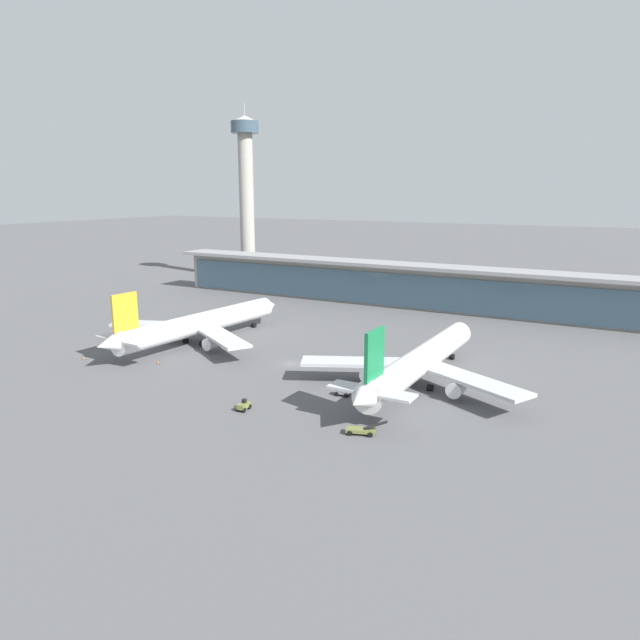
% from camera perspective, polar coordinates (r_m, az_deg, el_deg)
% --- Properties ---
extents(ground_plane, '(1200.00, 1200.00, 0.00)m').
position_cam_1_polar(ground_plane, '(135.03, -2.91, -4.32)').
color(ground_plane, '#515154').
extents(airliner_left_stand, '(48.00, 62.67, 16.68)m').
position_cam_1_polar(airliner_left_stand, '(154.37, -11.99, -0.41)').
color(airliner_left_stand, white).
rests_on(airliner_left_stand, ground).
extents(airliner_centre_stand, '(48.18, 62.53, 16.68)m').
position_cam_1_polar(airliner_centre_stand, '(119.92, 9.77, -4.07)').
color(airliner_centre_stand, white).
rests_on(airliner_centre_stand, ground).
extents(service_truck_near_nose_red, '(5.59, 7.49, 3.10)m').
position_cam_1_polar(service_truck_near_nose_red, '(167.82, -15.11, -0.78)').
color(service_truck_near_nose_red, '#B21E1E').
rests_on(service_truck_near_nose_red, ground).
extents(service_truck_under_wing_olive, '(1.93, 2.99, 2.05)m').
position_cam_1_polar(service_truck_under_wing_olive, '(107.96, -7.54, -8.36)').
color(service_truck_under_wing_olive, olive).
rests_on(service_truck_under_wing_olive, ground).
extents(service_truck_mid_apron_grey, '(3.03, 2.00, 2.05)m').
position_cam_1_polar(service_truck_mid_apron_grey, '(114.21, 2.25, -7.06)').
color(service_truck_mid_apron_grey, gray).
rests_on(service_truck_mid_apron_grey, ground).
extents(service_truck_by_tail_olive, '(6.89, 3.40, 2.70)m').
position_cam_1_polar(service_truck_by_tail_olive, '(97.17, 4.15, -10.77)').
color(service_truck_by_tail_olive, olive).
rests_on(service_truck_by_tail_olive, ground).
extents(terminal_building, '(187.66, 12.80, 15.20)m').
position_cam_1_polar(terminal_building, '(200.67, 8.68, 3.47)').
color(terminal_building, '#9E998E').
rests_on(terminal_building, ground).
extents(control_tower, '(12.00, 12.00, 76.00)m').
position_cam_1_polar(control_tower, '(263.44, -7.29, 12.98)').
color(control_tower, '#9E998E').
rests_on(control_tower, ground).
extents(safety_cone_alpha, '(0.62, 0.62, 0.70)m').
position_cam_1_polar(safety_cone_alpha, '(149.47, -22.28, -3.47)').
color(safety_cone_alpha, orange).
rests_on(safety_cone_alpha, ground).
extents(safety_cone_bravo, '(0.62, 0.62, 0.70)m').
position_cam_1_polar(safety_cone_bravo, '(139.95, -15.66, -4.04)').
color(safety_cone_bravo, orange).
rests_on(safety_cone_bravo, ground).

